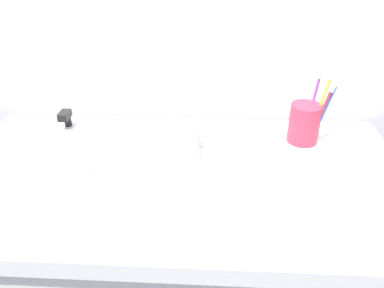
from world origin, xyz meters
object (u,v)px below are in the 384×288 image
Objects in this scene: toothbrush_cup at (304,123)px; toothbrush_purple at (314,99)px; toothbrush_yellow at (322,102)px; faucet at (195,120)px; soap_dispenser at (73,148)px; toothbrush_blue at (326,107)px; toothbrush_red at (323,110)px.

toothbrush_purple is at bearing 54.76° from toothbrush_cup.
faucet is at bearing -172.55° from toothbrush_yellow.
toothbrush_cup is at bearing -173.37° from toothbrush_yellow.
toothbrush_yellow is at bearing 17.35° from soap_dispenser.
toothbrush_yellow is 1.19× the size of soap_dispenser.
toothbrush_blue is (0.04, -0.02, 0.06)m from toothbrush_cup.
toothbrush_blue is at bearing 14.89° from soap_dispenser.
toothbrush_blue is 0.06m from toothbrush_purple.
toothbrush_cup is at bearing 144.33° from toothbrush_red.
toothbrush_yellow is (0.32, 0.04, 0.04)m from faucet.
toothbrush_blue is at bearing 14.32° from toothbrush_red.
faucet reaches higher than toothbrush_cup.
soap_dispenser is (-0.59, -0.16, -0.04)m from toothbrush_red.
toothbrush_yellow reaches higher than toothbrush_purple.
faucet is at bearing -166.95° from toothbrush_purple.
faucet is 0.33m from toothbrush_yellow.
faucet is at bearing -172.44° from toothbrush_cup.
toothbrush_blue reaches higher than soap_dispenser.
soap_dispenser is at bearing -162.65° from toothbrush_yellow.
soap_dispenser is (-0.27, -0.14, -0.01)m from faucet.
toothbrush_yellow reaches higher than toothbrush_red.
toothbrush_cup is at bearing 152.18° from toothbrush_blue.
toothbrush_yellow is (0.01, -0.03, 0.00)m from toothbrush_purple.
faucet is 0.31m from soap_dispenser.
toothbrush_purple is at bearing 99.55° from toothbrush_red.
toothbrush_yellow is at bearing 7.45° from faucet.
toothbrush_purple is (0.31, 0.07, 0.03)m from faucet.
toothbrush_blue is at bearing -72.22° from toothbrush_purple.
toothbrush_blue is 1.08× the size of toothbrush_red.
toothbrush_purple reaches higher than toothbrush_red.
toothbrush_cup is 0.07m from toothbrush_red.
faucet is 1.58× the size of toothbrush_cup.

